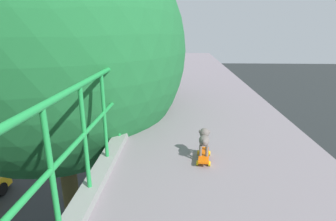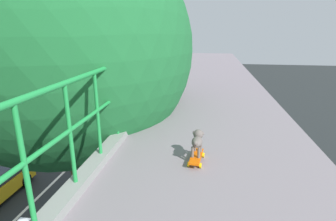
% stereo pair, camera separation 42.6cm
% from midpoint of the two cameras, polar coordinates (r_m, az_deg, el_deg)
% --- Properties ---
extents(city_bus, '(2.66, 10.59, 3.29)m').
position_cam_midpoint_polar(city_bus, '(25.30, -19.23, 3.56)').
color(city_bus, red).
rests_on(city_bus, ground).
extents(roadside_tree_mid, '(5.43, 5.43, 9.49)m').
position_cam_midpoint_polar(roadside_tree_mid, '(6.09, -25.52, 11.43)').
color(roadside_tree_mid, '#474223').
rests_on(roadside_tree_mid, ground).
extents(toy_skateboard, '(0.21, 0.47, 0.09)m').
position_cam_midpoint_polar(toy_skateboard, '(3.51, 4.26, -9.75)').
color(toy_skateboard, '#EF5C08').
rests_on(toy_skateboard, overpass_deck).
extents(small_dog, '(0.17, 0.35, 0.30)m').
position_cam_midpoint_polar(small_dog, '(3.48, 4.36, -6.10)').
color(small_dog, '#655D58').
rests_on(small_dog, toy_skateboard).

